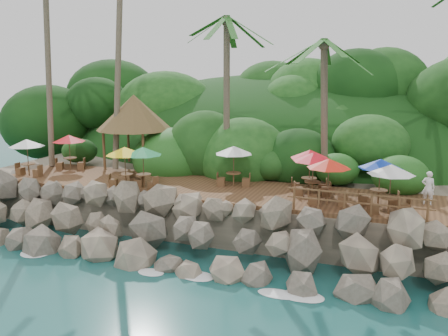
% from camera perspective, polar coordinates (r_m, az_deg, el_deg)
% --- Properties ---
extents(ground, '(140.00, 140.00, 0.00)m').
position_cam_1_polar(ground, '(20.38, -6.19, -12.65)').
color(ground, '#19514F').
rests_on(ground, ground).
extents(land_base, '(32.00, 25.20, 2.10)m').
position_cam_1_polar(land_base, '(34.38, 5.97, -0.69)').
color(land_base, gray).
rests_on(land_base, ground).
extents(jungle_hill, '(44.80, 28.00, 15.40)m').
position_cam_1_polar(jungle_hill, '(41.74, 8.62, -0.04)').
color(jungle_hill, '#143811').
rests_on(jungle_hill, ground).
extents(seawall, '(29.00, 4.00, 2.30)m').
position_cam_1_polar(seawall, '(21.62, -3.83, -7.86)').
color(seawall, gray).
rests_on(seawall, ground).
extents(terrace, '(26.00, 5.00, 0.20)m').
position_cam_1_polar(terrace, '(24.84, 0.00, -2.71)').
color(terrace, brown).
rests_on(terrace, land_base).
extents(jungle_foliage, '(44.00, 16.00, 12.00)m').
position_cam_1_polar(jungle_foliage, '(33.68, 5.49, -2.78)').
color(jungle_foliage, '#143811').
rests_on(jungle_foliage, ground).
extents(foam_line, '(25.20, 0.80, 0.06)m').
position_cam_1_polar(foam_line, '(20.61, -5.81, -12.26)').
color(foam_line, white).
rests_on(foam_line, ground).
extents(palapa, '(4.76, 4.76, 4.60)m').
position_cam_1_polar(palapa, '(30.38, -10.77, 6.59)').
color(palapa, brown).
rests_on(palapa, ground).
extents(dining_clusters, '(22.02, 4.81, 2.17)m').
position_cam_1_polar(dining_clusters, '(24.08, -0.57, 1.45)').
color(dining_clusters, brown).
rests_on(dining_clusters, terrace).
extents(railing, '(6.10, 0.10, 1.00)m').
position_cam_1_polar(railing, '(20.91, 15.83, -3.93)').
color(railing, brown).
rests_on(railing, terrace).
extents(waiter, '(0.62, 0.45, 1.58)m').
position_cam_1_polar(waiter, '(23.64, 23.38, -2.21)').
color(waiter, white).
rests_on(waiter, terrace).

